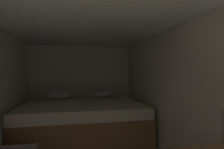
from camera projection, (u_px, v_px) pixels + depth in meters
name	position (u px, v px, depth m)	size (l,w,h in m)	color
wall_back	(81.00, 85.00, 4.63)	(2.65, 0.05, 1.99)	beige
wall_right	(181.00, 95.00, 2.51)	(0.05, 4.80, 1.99)	beige
ceiling_slab	(88.00, 16.00, 2.24)	(2.65, 4.80, 0.05)	white
bed	(83.00, 119.00, 3.73)	(2.43, 1.73, 0.86)	olive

